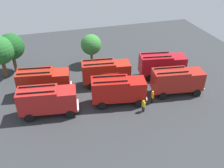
{
  "coord_description": "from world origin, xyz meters",
  "views": [
    {
      "loc": [
        -8.35,
        -28.83,
        20.18
      ],
      "look_at": [
        0.0,
        0.0,
        1.4
      ],
      "focal_mm": 40.45,
      "sensor_mm": 36.0,
      "label": 1
    }
  ],
  "objects_px": {
    "firefighter_0": "(26,78)",
    "tree_1": "(11,47)",
    "firefighter_1": "(152,96)",
    "traffic_cone_0": "(175,66)",
    "fire_truck_3": "(44,81)",
    "firefighter_2": "(144,105)",
    "fire_truck_4": "(106,71)",
    "fire_truck_0": "(47,100)",
    "fire_truck_5": "(162,64)",
    "firefighter_3": "(67,73)",
    "fire_truck_1": "(118,89)",
    "tree_0": "(0,51)",
    "tree_2": "(91,45)",
    "fire_truck_2": "(177,80)"
  },
  "relations": [
    {
      "from": "fire_truck_3",
      "to": "fire_truck_4",
      "type": "distance_m",
      "value": 8.91
    },
    {
      "from": "firefighter_2",
      "to": "tree_1",
      "type": "distance_m",
      "value": 22.71
    },
    {
      "from": "firefighter_0",
      "to": "tree_2",
      "type": "relative_size",
      "value": 0.33
    },
    {
      "from": "fire_truck_2",
      "to": "firefighter_0",
      "type": "distance_m",
      "value": 22.06
    },
    {
      "from": "fire_truck_1",
      "to": "firefighter_2",
      "type": "bearing_deg",
      "value": -36.45
    },
    {
      "from": "fire_truck_2",
      "to": "firefighter_1",
      "type": "distance_m",
      "value": 4.48
    },
    {
      "from": "fire_truck_5",
      "to": "tree_1",
      "type": "xyz_separation_m",
      "value": [
        -22.04,
        8.22,
        2.15
      ]
    },
    {
      "from": "firefighter_3",
      "to": "fire_truck_3",
      "type": "bearing_deg",
      "value": 120.6
    },
    {
      "from": "firefighter_0",
      "to": "tree_0",
      "type": "xyz_separation_m",
      "value": [
        -3.14,
        3.15,
        3.47
      ]
    },
    {
      "from": "firefighter_1",
      "to": "tree_0",
      "type": "xyz_separation_m",
      "value": [
        -19.3,
        12.94,
        3.42
      ]
    },
    {
      "from": "fire_truck_5",
      "to": "firefighter_1",
      "type": "xyz_separation_m",
      "value": [
        -4.21,
        -6.15,
        -1.12
      ]
    },
    {
      "from": "fire_truck_1",
      "to": "firefighter_0",
      "type": "height_order",
      "value": "fire_truck_1"
    },
    {
      "from": "fire_truck_0",
      "to": "firefighter_1",
      "type": "distance_m",
      "value": 13.57
    },
    {
      "from": "fire_truck_2",
      "to": "firefighter_0",
      "type": "height_order",
      "value": "fire_truck_2"
    },
    {
      "from": "fire_truck_3",
      "to": "fire_truck_5",
      "type": "relative_size",
      "value": 1.0
    },
    {
      "from": "fire_truck_0",
      "to": "fire_truck_5",
      "type": "xyz_separation_m",
      "value": [
        17.66,
        4.71,
        0.0
      ]
    },
    {
      "from": "fire_truck_5",
      "to": "firefighter_1",
      "type": "distance_m",
      "value": 7.53
    },
    {
      "from": "fire_truck_1",
      "to": "fire_truck_2",
      "type": "relative_size",
      "value": 1.01
    },
    {
      "from": "fire_truck_4",
      "to": "tree_0",
      "type": "xyz_separation_m",
      "value": [
        -14.59,
        6.56,
        2.3
      ]
    },
    {
      "from": "fire_truck_1",
      "to": "firefighter_2",
      "type": "relative_size",
      "value": 4.56
    },
    {
      "from": "firefighter_1",
      "to": "traffic_cone_0",
      "type": "bearing_deg",
      "value": -128.17
    },
    {
      "from": "fire_truck_5",
      "to": "firefighter_0",
      "type": "bearing_deg",
      "value": 178.95
    },
    {
      "from": "fire_truck_3",
      "to": "firefighter_2",
      "type": "xyz_separation_m",
      "value": [
        11.78,
        -7.61,
        -1.24
      ]
    },
    {
      "from": "fire_truck_3",
      "to": "fire_truck_5",
      "type": "height_order",
      "value": "same"
    },
    {
      "from": "fire_truck_1",
      "to": "firefighter_1",
      "type": "height_order",
      "value": "fire_truck_1"
    },
    {
      "from": "fire_truck_0",
      "to": "firefighter_1",
      "type": "xyz_separation_m",
      "value": [
        13.45,
        -1.43,
        -1.12
      ]
    },
    {
      "from": "fire_truck_2",
      "to": "firefighter_3",
      "type": "relative_size",
      "value": 4.49
    },
    {
      "from": "fire_truck_4",
      "to": "firefighter_2",
      "type": "height_order",
      "value": "fire_truck_4"
    },
    {
      "from": "firefighter_2",
      "to": "fire_truck_1",
      "type": "bearing_deg",
      "value": -81.58
    },
    {
      "from": "firefighter_1",
      "to": "traffic_cone_0",
      "type": "relative_size",
      "value": 2.8
    },
    {
      "from": "fire_truck_1",
      "to": "fire_truck_3",
      "type": "bearing_deg",
      "value": 161.62
    },
    {
      "from": "fire_truck_2",
      "to": "firefighter_2",
      "type": "distance_m",
      "value": 6.66
    },
    {
      "from": "fire_truck_0",
      "to": "fire_truck_5",
      "type": "height_order",
      "value": "same"
    },
    {
      "from": "fire_truck_2",
      "to": "fire_truck_3",
      "type": "bearing_deg",
      "value": 172.21
    },
    {
      "from": "firefighter_0",
      "to": "tree_1",
      "type": "height_order",
      "value": "tree_1"
    },
    {
      "from": "fire_truck_3",
      "to": "traffic_cone_0",
      "type": "height_order",
      "value": "fire_truck_3"
    },
    {
      "from": "fire_truck_2",
      "to": "firefighter_3",
      "type": "height_order",
      "value": "fire_truck_2"
    },
    {
      "from": "fire_truck_0",
      "to": "fire_truck_5",
      "type": "relative_size",
      "value": 1.0
    },
    {
      "from": "firefighter_0",
      "to": "tree_0",
      "type": "relative_size",
      "value": 0.26
    },
    {
      "from": "fire_truck_0",
      "to": "firefighter_0",
      "type": "relative_size",
      "value": 4.29
    },
    {
      "from": "firefighter_3",
      "to": "tree_0",
      "type": "distance_m",
      "value": 10.37
    },
    {
      "from": "fire_truck_0",
      "to": "tree_1",
      "type": "relative_size",
      "value": 1.17
    },
    {
      "from": "fire_truck_5",
      "to": "firefighter_3",
      "type": "bearing_deg",
      "value": 175.78
    },
    {
      "from": "fire_truck_1",
      "to": "firefighter_3",
      "type": "height_order",
      "value": "fire_truck_1"
    },
    {
      "from": "firefighter_3",
      "to": "fire_truck_2",
      "type": "bearing_deg",
      "value": -133.39
    },
    {
      "from": "fire_truck_4",
      "to": "fire_truck_0",
      "type": "bearing_deg",
      "value": -143.04
    },
    {
      "from": "tree_0",
      "to": "traffic_cone_0",
      "type": "height_order",
      "value": "tree_0"
    },
    {
      "from": "fire_truck_2",
      "to": "firefighter_3",
      "type": "bearing_deg",
      "value": 157.71
    },
    {
      "from": "firefighter_1",
      "to": "firefighter_3",
      "type": "relative_size",
      "value": 1.09
    },
    {
      "from": "firefighter_2",
      "to": "tree_1",
      "type": "bearing_deg",
      "value": -79.96
    }
  ]
}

